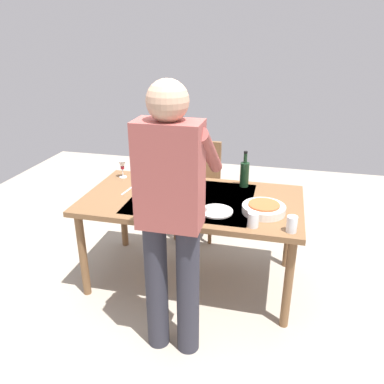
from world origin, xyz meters
The scene contains 15 objects.
ground_plane centered at (0.00, 0.00, 0.00)m, with size 6.00×6.00×0.00m, color #9E9384.
dining_table centered at (0.00, 0.00, 0.66)m, with size 1.64×0.90×0.73m.
chair_near centered at (0.14, -0.83, 0.53)m, with size 0.40×0.40×0.91m.
person_server centered at (-0.05, 0.71, 0.96)m, with size 0.42×0.61×1.69m.
wine_bottle centered at (-0.35, -0.33, 0.84)m, with size 0.07×0.07×0.30m.
wine_glass_left centered at (0.68, -0.29, 0.83)m, with size 0.07×0.07×0.15m.
wine_glass_right centered at (0.19, -0.21, 0.83)m, with size 0.07×0.07×0.15m.
water_cup_near_left centered at (-0.73, 0.36, 0.78)m, with size 0.07×0.07×0.11m, color silver.
water_cup_near_right centered at (0.42, -0.32, 0.78)m, with size 0.08×0.08×0.09m, color silver.
water_cup_far_left centered at (-0.49, 0.35, 0.78)m, with size 0.07×0.07×0.10m, color silver.
serving_bowl_pasta centered at (-0.54, 0.13, 0.76)m, with size 0.30×0.30×0.07m.
side_bowl_salad centered at (0.26, 0.02, 0.76)m, with size 0.18×0.18×0.07m.
dinner_plate_near centered at (-0.22, 0.19, 0.74)m, with size 0.23×0.23×0.01m, color silver.
table_knife centered at (0.53, -0.02, 0.73)m, with size 0.01×0.20×0.01m, color silver.
table_fork centered at (0.30, 0.30, 0.73)m, with size 0.01×0.18×0.01m, color silver.
Camera 1 is at (-0.63, 2.57, 1.90)m, focal length 35.79 mm.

